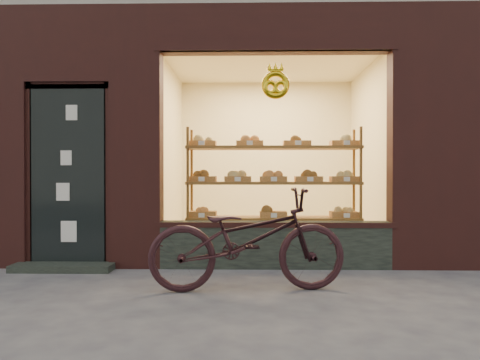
{
  "coord_description": "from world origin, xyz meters",
  "views": [
    {
      "loc": [
        0.15,
        -3.43,
        1.1
      ],
      "look_at": [
        0.04,
        2.0,
        1.04
      ],
      "focal_mm": 35.0,
      "sensor_mm": 36.0,
      "label": 1
    }
  ],
  "objects": [
    {
      "name": "display_shelf",
      "position": [
        0.45,
        2.55,
        0.87
      ],
      "size": [
        2.2,
        0.45,
        1.7
      ],
      "color": "brown",
      "rests_on": "ground"
    },
    {
      "name": "bicycle",
      "position": [
        0.13,
        1.01,
        0.49
      ],
      "size": [
        1.93,
        0.85,
        0.98
      ],
      "primitive_type": "imported",
      "rotation": [
        0.0,
        0.0,
        1.68
      ],
      "color": "black",
      "rests_on": "ground"
    },
    {
      "name": "ground",
      "position": [
        0.0,
        0.0,
        0.0
      ],
      "size": [
        90.0,
        90.0,
        0.0
      ],
      "primitive_type": "plane",
      "color": "#42414B"
    }
  ]
}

